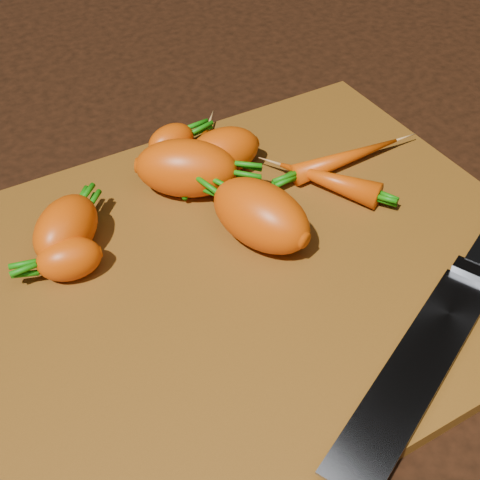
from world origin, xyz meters
TOP-DOWN VIEW (x-y plane):
  - ground at (0.00, 0.00)m, footprint 2.00×2.00m
  - cutting_board at (0.00, 0.00)m, footprint 0.50×0.40m
  - carrot_0 at (-0.12, 0.09)m, footprint 0.09×0.08m
  - carrot_1 at (-0.13, 0.06)m, footprint 0.06×0.05m
  - carrot_2 at (0.00, 0.11)m, footprint 0.11×0.10m
  - carrot_3 at (0.03, 0.02)m, footprint 0.08×0.11m
  - carrot_4 at (0.05, 0.12)m, footprint 0.08×0.05m
  - carrot_5 at (0.01, 0.17)m, footprint 0.06×0.04m
  - carrot_6 at (0.03, 0.15)m, footprint 0.08×0.09m
  - carrot_7 at (0.15, 0.07)m, footprint 0.12×0.02m
  - carrot_8 at (0.11, 0.04)m, footprint 0.07×0.10m
  - knife at (0.06, -0.15)m, footprint 0.33×0.17m

SIDE VIEW (x-z plane):
  - ground at x=0.00m, z-range -0.01..0.00m
  - cutting_board at x=0.00m, z-range 0.00..0.01m
  - knife at x=0.06m, z-range 0.01..0.03m
  - carrot_7 at x=0.15m, z-range 0.01..0.03m
  - carrot_6 at x=0.03m, z-range 0.01..0.03m
  - carrot_8 at x=0.11m, z-range 0.01..0.04m
  - carrot_5 at x=0.01m, z-range 0.01..0.04m
  - carrot_1 at x=-0.13m, z-range 0.01..0.05m
  - carrot_4 at x=0.05m, z-range 0.01..0.06m
  - carrot_0 at x=-0.12m, z-range 0.01..0.06m
  - carrot_2 at x=0.00m, z-range 0.01..0.07m
  - carrot_3 at x=0.03m, z-range 0.01..0.07m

